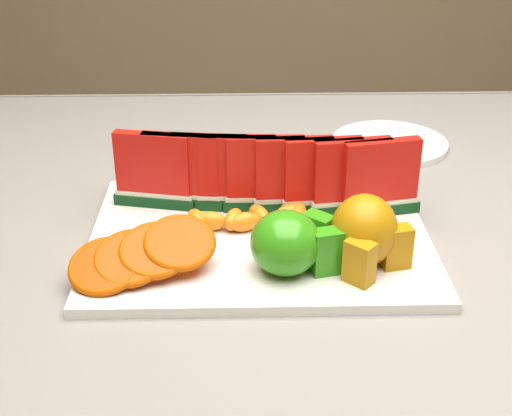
{
  "coord_description": "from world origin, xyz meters",
  "views": [
    {
      "loc": [
        -0.06,
        -0.78,
        1.19
      ],
      "look_at": [
        -0.05,
        -0.05,
        0.81
      ],
      "focal_mm": 50.0,
      "sensor_mm": 36.0,
      "label": 1
    }
  ],
  "objects": [
    {
      "name": "apple_cluster",
      "position": [
        -0.01,
        -0.12,
        0.8
      ],
      "size": [
        0.11,
        0.09,
        0.07
      ],
      "color": "#38861D",
      "rests_on": "platter"
    },
    {
      "name": "tangerine_segments",
      "position": [
        -0.05,
        -0.02,
        0.78
      ],
      "size": [
        0.18,
        0.06,
        0.02
      ],
      "color": "#E34D1A",
      "rests_on": "platter"
    },
    {
      "name": "orange_fan_back",
      "position": [
        -0.03,
        0.09,
        0.79
      ],
      "size": [
        0.33,
        0.11,
        0.05
      ],
      "color": "#FA5100",
      "rests_on": "platter"
    },
    {
      "name": "tablecloth",
      "position": [
        0.0,
        0.0,
        0.72
      ],
      "size": [
        1.53,
        1.03,
        0.2
      ],
      "color": "gray",
      "rests_on": "table"
    },
    {
      "name": "side_plate",
      "position": [
        0.17,
        0.25,
        0.76
      ],
      "size": [
        0.22,
        0.22,
        0.01
      ],
      "color": "silver",
      "rests_on": "tablecloth"
    },
    {
      "name": "fork",
      "position": [
        -0.19,
        0.2,
        0.76
      ],
      "size": [
        0.05,
        0.19,
        0.0
      ],
      "color": "silver",
      "rests_on": "tablecloth"
    },
    {
      "name": "orange_fan_front",
      "position": [
        -0.17,
        -0.12,
        0.79
      ],
      "size": [
        0.17,
        0.11,
        0.05
      ],
      "color": "#FA5100",
      "rests_on": "platter"
    },
    {
      "name": "watermelon_row",
      "position": [
        -0.03,
        0.02,
        0.82
      ],
      "size": [
        0.39,
        0.07,
        0.1
      ],
      "color": "#07330D",
      "rests_on": "platter"
    },
    {
      "name": "table",
      "position": [
        0.0,
        0.0,
        0.65
      ],
      "size": [
        1.4,
        0.9,
        0.75
      ],
      "color": "#53351C",
      "rests_on": "ground"
    },
    {
      "name": "platter",
      "position": [
        -0.04,
        -0.04,
        0.76
      ],
      "size": [
        0.4,
        0.3,
        0.01
      ],
      "color": "silver",
      "rests_on": "tablecloth"
    },
    {
      "name": "pear_cluster",
      "position": [
        0.07,
        -0.11,
        0.81
      ],
      "size": [
        0.1,
        0.11,
        0.08
      ],
      "color": "#B2810A",
      "rests_on": "platter"
    }
  ]
}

